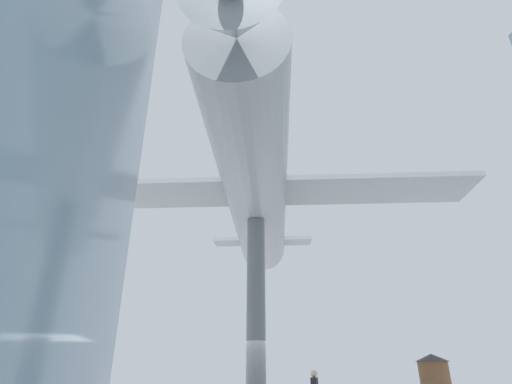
% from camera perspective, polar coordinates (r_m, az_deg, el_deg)
% --- Properties ---
extents(support_pylon_central, '(0.61, 0.61, 6.50)m').
position_cam_1_polar(support_pylon_central, '(13.29, 0.00, -17.30)').
color(support_pylon_central, slate).
rests_on(support_pylon_central, ground_plane).
extents(suspended_airplane, '(15.37, 15.85, 3.34)m').
position_cam_1_polar(suspended_airplane, '(14.26, -0.06, 0.49)').
color(suspended_airplane, '#93999E').
rests_on(suspended_airplane, support_pylon_central).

